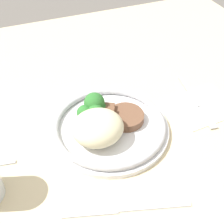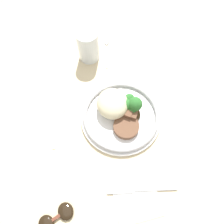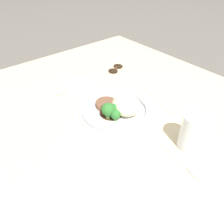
{
  "view_description": "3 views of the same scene",
  "coord_description": "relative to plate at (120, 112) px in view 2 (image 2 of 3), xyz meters",
  "views": [
    {
      "loc": [
        0.11,
        0.41,
        0.48
      ],
      "look_at": [
        -0.05,
        -0.01,
        0.07
      ],
      "focal_mm": 50.0,
      "sensor_mm": 36.0,
      "label": 1
    },
    {
      "loc": [
        -0.3,
        0.08,
        0.62
      ],
      "look_at": [
        -0.04,
        0.03,
        0.08
      ],
      "focal_mm": 35.0,
      "sensor_mm": 36.0,
      "label": 2
    },
    {
      "loc": [
        0.39,
        -0.37,
        0.49
      ],
      "look_at": [
        -0.03,
        -0.02,
        0.06
      ],
      "focal_mm": 35.0,
      "sensor_mm": 36.0,
      "label": 3
    }
  ],
  "objects": [
    {
      "name": "dining_table",
      "position": [
        0.03,
        -0.01,
        -0.04
      ],
      "size": [
        1.21,
        1.04,
        0.03
      ],
      "color": "beige",
      "rests_on": "ground"
    },
    {
      "name": "juice_glass",
      "position": [
        0.24,
        0.06,
        0.03
      ],
      "size": [
        0.07,
        0.07,
        0.1
      ],
      "color": "#F4AD19",
      "rests_on": "dining_table"
    },
    {
      "name": "napkin",
      "position": [
        -0.22,
        0.0,
        -0.02
      ],
      "size": [
        0.14,
        0.12,
        0.0
      ],
      "color": "white",
      "rests_on": "dining_table"
    },
    {
      "name": "fork",
      "position": [
        -0.22,
        0.0,
        -0.02
      ],
      "size": [
        0.04,
        0.18,
        0.0
      ],
      "rotation": [
        0.0,
        0.0,
        1.43
      ],
      "color": "#ADADB2",
      "rests_on": "napkin"
    },
    {
      "name": "ground_plane",
      "position": [
        0.03,
        -0.01,
        -0.05
      ],
      "size": [
        8.0,
        8.0,
        0.0
      ],
      "primitive_type": "plane",
      "color": "#5B5651"
    },
    {
      "name": "knife",
      "position": [
        0.04,
        0.17,
        -0.02
      ],
      "size": [
        0.2,
        0.07,
        0.0
      ],
      "rotation": [
        0.0,
        0.0,
        -0.28
      ],
      "color": "#ADADB2",
      "rests_on": "dining_table"
    },
    {
      "name": "plate",
      "position": [
        0.0,
        0.0,
        0.0
      ],
      "size": [
        0.24,
        0.24,
        0.07
      ],
      "color": "white",
      "rests_on": "dining_table"
    },
    {
      "name": "sunglasses",
      "position": [
        -0.24,
        0.2,
        -0.01
      ],
      "size": [
        0.07,
        0.1,
        0.01
      ],
      "rotation": [
        0.0,
        0.0,
        0.4
      ],
      "color": "black",
      "rests_on": "dining_table"
    },
    {
      "name": "spoon",
      "position": [
        0.28,
        -0.01,
        -0.02
      ],
      "size": [
        0.15,
        0.04,
        0.01
      ],
      "rotation": [
        0.0,
        0.0,
        -0.16
      ],
      "color": "#ADADB2",
      "rests_on": "dining_table"
    }
  ]
}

